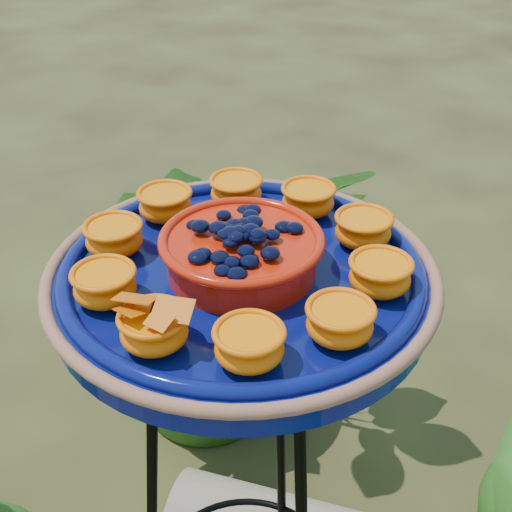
% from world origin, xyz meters
% --- Properties ---
extents(tripod_stand, '(0.36, 0.38, 0.95)m').
position_xyz_m(tripod_stand, '(-0.03, 0.02, 0.58)').
color(tripod_stand, black).
rests_on(tripod_stand, ground).
extents(feeder_dish, '(0.51, 0.51, 0.11)m').
position_xyz_m(feeder_dish, '(-0.03, 0.02, 1.00)').
color(feeder_dish, '#070E58').
rests_on(feeder_dish, tripod_stand).
extents(shrub_back_left, '(1.00, 0.99, 0.84)m').
position_xyz_m(shrub_back_left, '(-0.45, 0.70, 0.42)').
color(shrub_back_left, '#285215').
rests_on(shrub_back_left, ground).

